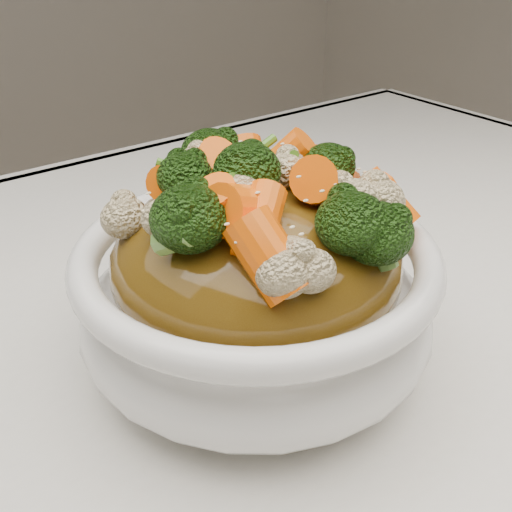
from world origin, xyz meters
TOP-DOWN VIEW (x-y plane):
  - tablecloth at (0.00, 0.00)m, footprint 1.20×0.80m
  - bowl at (0.04, 0.00)m, footprint 0.26×0.26m
  - sauce_base at (0.04, 0.00)m, footprint 0.20×0.20m
  - carrots at (0.04, 0.00)m, footprint 0.20×0.20m
  - broccoli at (0.04, 0.00)m, footprint 0.20×0.20m
  - cauliflower at (0.04, 0.00)m, footprint 0.20×0.20m
  - scallions at (0.04, 0.00)m, footprint 0.15×0.15m
  - sesame_seeds at (0.04, 0.00)m, footprint 0.18×0.18m

SIDE VIEW (x-z plane):
  - tablecloth at x=0.00m, z-range 0.71..0.75m
  - bowl at x=0.04m, z-range 0.75..0.83m
  - sauce_base at x=0.04m, z-range 0.77..0.87m
  - cauliflower at x=0.04m, z-range 0.86..0.90m
  - broccoli at x=0.04m, z-range 0.86..0.90m
  - carrots at x=0.04m, z-range 0.86..0.91m
  - scallions at x=0.04m, z-range 0.87..0.89m
  - sesame_seeds at x=0.04m, z-range 0.88..0.89m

